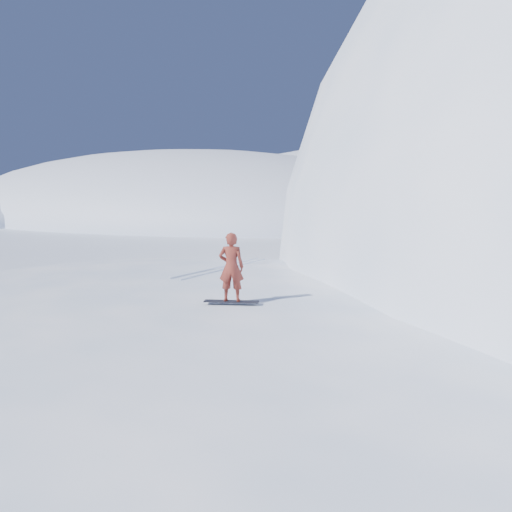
# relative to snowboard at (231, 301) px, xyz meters

# --- Properties ---
(ground) EXTENTS (400.00, 400.00, 0.00)m
(ground) POSITION_rel_snowboard_xyz_m (-3.44, -0.30, -2.41)
(ground) COLOR white
(ground) RESTS_ON ground
(near_ridge) EXTENTS (36.00, 28.00, 4.80)m
(near_ridge) POSITION_rel_snowboard_xyz_m (-2.44, 2.70, -2.41)
(near_ridge) COLOR white
(near_ridge) RESTS_ON ground
(far_ridge_a) EXTENTS (120.00, 70.00, 28.00)m
(far_ridge_a) POSITION_rel_snowboard_xyz_m (-73.44, 59.70, -2.41)
(far_ridge_a) COLOR white
(far_ridge_a) RESTS_ON ground
(far_ridge_c) EXTENTS (140.00, 90.00, 36.00)m
(far_ridge_c) POSITION_rel_snowboard_xyz_m (-43.44, 109.70, -2.41)
(far_ridge_c) COLOR white
(far_ridge_c) RESTS_ON ground
(wind_bumps) EXTENTS (16.00, 14.40, 1.00)m
(wind_bumps) POSITION_rel_snowboard_xyz_m (-4.00, 1.82, -2.41)
(wind_bumps) COLOR white
(wind_bumps) RESTS_ON ground
(snowboard) EXTENTS (1.34, 1.01, 0.02)m
(snowboard) POSITION_rel_snowboard_xyz_m (0.00, 0.00, 0.00)
(snowboard) COLOR black
(snowboard) RESTS_ON near_ridge
(snowboarder) EXTENTS (0.77, 0.71, 1.78)m
(snowboarder) POSITION_rel_snowboard_xyz_m (0.00, 0.00, 0.90)
(snowboarder) COLOR maroon
(snowboarder) RESTS_ON snowboard
(vapor_plume) EXTENTS (8.90, 7.12, 6.23)m
(vapor_plume) POSITION_rel_snowboard_xyz_m (-55.16, 35.25, -2.41)
(vapor_plume) COLOR white
(vapor_plume) RESTS_ON ground
(board_tracks) EXTENTS (1.63, 5.91, 0.04)m
(board_tracks) POSITION_rel_snowboard_xyz_m (-4.34, 4.34, 0.01)
(board_tracks) COLOR silver
(board_tracks) RESTS_ON ground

